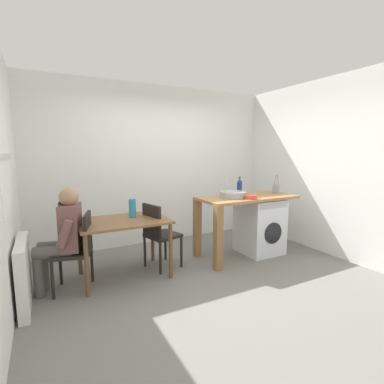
{
  "coord_description": "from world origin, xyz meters",
  "views": [
    {
      "loc": [
        -1.78,
        -2.96,
        1.6
      ],
      "look_at": [
        0.01,
        0.45,
        1.04
      ],
      "focal_mm": 26.74,
      "sensor_mm": 36.0,
      "label": 1
    }
  ],
  "objects": [
    {
      "name": "wall_counter_side",
      "position": [
        2.15,
        0.0,
        1.35
      ],
      "size": [
        0.1,
        3.8,
        2.7
      ],
      "primitive_type": "cube",
      "color": "white",
      "rests_on": "ground_plane"
    },
    {
      "name": "chair_opposite",
      "position": [
        -0.44,
        0.57,
        0.51
      ],
      "size": [
        0.49,
        0.49,
        0.9
      ],
      "rotation": [
        0.0,
        0.0,
        -1.31
      ],
      "color": "black",
      "rests_on": "ground_plane"
    },
    {
      "name": "utensil_crock",
      "position": [
        1.57,
        0.47,
        0.99
      ],
      "size": [
        0.11,
        0.11,
        0.3
      ],
      "color": "gray",
      "rests_on": "kitchen_counter"
    },
    {
      "name": "washing_machine",
      "position": [
        1.2,
        0.42,
        0.43
      ],
      "size": [
        0.6,
        0.61,
        0.86
      ],
      "color": "silver",
      "rests_on": "ground_plane"
    },
    {
      "name": "chair_person_seat",
      "position": [
        -1.47,
        0.42,
        0.51
      ],
      "size": [
        0.49,
        0.49,
        0.9
      ],
      "rotation": [
        0.0,
        0.0,
        1.29
      ],
      "color": "black",
      "rests_on": "ground_plane"
    },
    {
      "name": "scissors",
      "position": [
        0.89,
        0.32,
        0.92
      ],
      "size": [
        0.15,
        0.06,
        0.01
      ],
      "color": "#B2B2B7",
      "rests_on": "kitchen_counter"
    },
    {
      "name": "tap",
      "position": [
        0.68,
        0.6,
        1.06
      ],
      "size": [
        0.02,
        0.02,
        0.28
      ],
      "primitive_type": "cylinder",
      "color": "#B2B2B7",
      "rests_on": "kitchen_counter"
    },
    {
      "name": "ground_plane",
      "position": [
        0.0,
        0.0,
        0.0
      ],
      "size": [
        5.46,
        5.46,
        0.0
      ],
      "primitive_type": "plane",
      "color": "slate"
    },
    {
      "name": "wall_back",
      "position": [
        0.0,
        1.75,
        1.35
      ],
      "size": [
        4.6,
        0.1,
        2.7
      ],
      "primitive_type": "cube",
      "color": "white",
      "rests_on": "ground_plane"
    },
    {
      "name": "sink_basin",
      "position": [
        0.68,
        0.42,
        0.97
      ],
      "size": [
        0.38,
        0.38,
        0.09
      ],
      "primitive_type": "cylinder",
      "color": "#9EA0A5",
      "rests_on": "kitchen_counter"
    },
    {
      "name": "vase",
      "position": [
        -0.77,
        0.64,
        0.86
      ],
      "size": [
        0.09,
        0.09,
        0.24
      ],
      "primitive_type": "cylinder",
      "color": "teal",
      "rests_on": "dining_table"
    },
    {
      "name": "dining_table",
      "position": [
        -0.92,
        0.54,
        0.64
      ],
      "size": [
        1.1,
        0.76,
        0.74
      ],
      "color": "brown",
      "rests_on": "ground_plane"
    },
    {
      "name": "kitchen_counter",
      "position": [
        0.73,
        0.42,
        0.76
      ],
      "size": [
        1.5,
        0.68,
        0.92
      ],
      "color": "#9E7042",
      "rests_on": "ground_plane"
    },
    {
      "name": "radiator",
      "position": [
        -2.02,
        0.3,
        0.35
      ],
      "size": [
        0.1,
        0.8,
        0.7
      ],
      "primitive_type": "cube",
      "color": "white",
      "rests_on": "ground_plane"
    },
    {
      "name": "seated_person",
      "position": [
        -1.62,
        0.46,
        0.67
      ],
      "size": [
        0.55,
        0.54,
        1.2
      ],
      "rotation": [
        0.0,
        0.0,
        1.29
      ],
      "color": "#595651",
      "rests_on": "ground_plane"
    },
    {
      "name": "mixing_bowl",
      "position": [
        0.83,
        0.22,
        0.95
      ],
      "size": [
        0.2,
        0.2,
        0.05
      ],
      "color": "#D84C38",
      "rests_on": "kitchen_counter"
    },
    {
      "name": "bottle_tall_green",
      "position": [
        0.97,
        0.66,
        1.04
      ],
      "size": [
        0.08,
        0.08,
        0.27
      ],
      "color": "navy",
      "rests_on": "kitchen_counter"
    }
  ]
}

